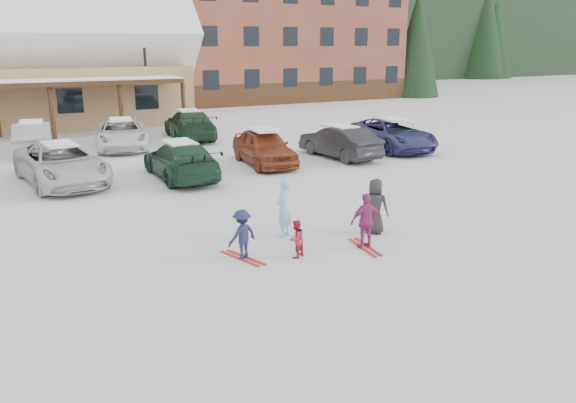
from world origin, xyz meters
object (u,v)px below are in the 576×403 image
toddler_red (296,239)px  parked_car_10 (122,134)px  child_magenta (366,221)px  parked_car_9 (33,138)px  child_navy (242,234)px  parked_car_3 (181,160)px  adult_skier (284,208)px  parked_car_5 (340,142)px  parked_car_4 (264,147)px  parked_car_11 (190,125)px  lamp_post (146,68)px  alpine_hotel (238,1)px  bystander_dark (375,206)px  parked_car_2 (61,164)px  parked_car_6 (392,134)px

toddler_red → parked_car_10: bearing=-115.4°
child_magenta → parked_car_9: size_ratio=0.32×
toddler_red → parked_car_9: parked_car_9 is taller
child_navy → parked_car_3: size_ratio=0.25×
adult_skier → parked_car_5: bearing=-172.0°
parked_car_4 → parked_car_10: (-4.58, 6.67, -0.04)m
parked_car_11 → parked_car_5: bearing=125.1°
lamp_post → parked_car_9: (-7.14, -7.07, -2.79)m
lamp_post → adult_skier: 23.18m
parked_car_4 → parked_car_10: size_ratio=0.86×
parked_car_5 → lamp_post: bearing=-76.9°
adult_skier → parked_car_11: 16.73m
child_navy → alpine_hotel: bearing=-130.6°
child_magenta → bystander_dark: bystander_dark is taller
parked_car_4 → parked_car_5: (3.64, -0.20, -0.03)m
child_navy → parked_car_4: (5.03, 9.58, 0.14)m
toddler_red → parked_car_3: parked_car_3 is taller
parked_car_11 → alpine_hotel: bearing=-112.5°
adult_skier → parked_car_2: (-4.56, 8.99, -0.06)m
parked_car_3 → parked_car_11: bearing=-109.9°
alpine_hotel → adult_skier: 40.24m
parked_car_3 → parked_car_9: 9.28m
toddler_red → parked_car_5: parked_car_5 is taller
lamp_post → parked_car_4: (1.38, -14.29, -2.78)m
parked_car_3 → parked_car_10: bearing=-84.7°
parked_car_2 → parked_car_9: (-0.51, 6.87, -0.00)m
parked_car_5 → parked_car_10: (-8.22, 6.87, -0.00)m
child_navy → adult_skier: bearing=-167.4°
parked_car_10 → parked_car_5: bearing=-30.3°
adult_skier → parked_car_4: bearing=-153.8°
adult_skier → parked_car_3: adult_skier is taller
alpine_hotel → parked_car_10: size_ratio=6.11×
child_navy → parked_car_9: bearing=-96.4°
parked_car_10 → adult_skier: bearing=-76.1°
adult_skier → alpine_hotel: bearing=-152.9°
parked_car_6 → parked_car_9: (-15.54, 6.82, 0.01)m
lamp_post → parked_car_6: 16.47m
parked_car_9 → bystander_dark: bearing=118.7°
child_magenta → parked_car_9: 18.72m
adult_skier → parked_car_4: 9.30m
lamp_post → bystander_dark: size_ratio=4.13×
parked_car_2 → parked_car_6: parked_car_2 is taller
toddler_red → child_magenta: (1.86, -0.24, 0.24)m
child_navy → child_magenta: (3.04, -0.75, 0.10)m
parked_car_6 → parked_car_11: bearing=141.6°
parked_car_5 → parked_car_11: 9.19m
parked_car_2 → parked_car_10: bearing=53.4°
adult_skier → parked_car_5: (7.08, 8.44, -0.09)m
adult_skier → bystander_dark: adult_skier is taller
adult_skier → parked_car_5: size_ratio=0.37×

